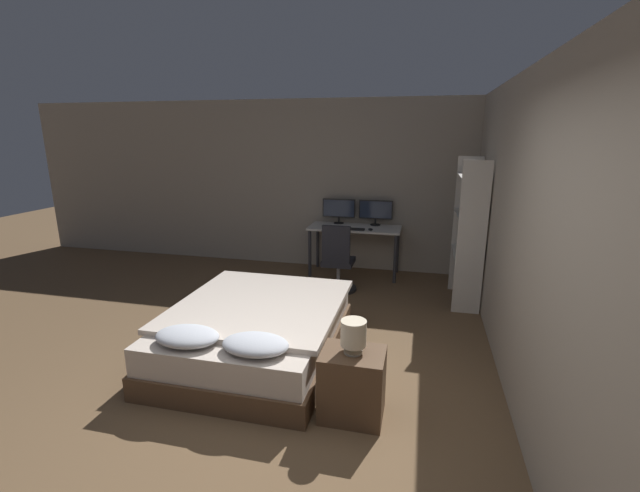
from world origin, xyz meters
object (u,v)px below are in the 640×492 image
object	(u,v)px
computer_mouse	(370,229)
bedside_lamp	(353,334)
bed	(256,331)
monitor_right	(376,211)
nightstand	(352,384)
desk	(355,233)
keyboard	(353,229)
monitor_left	(339,209)
bookshelf	(470,226)
office_chair	(338,266)

from	to	relation	value
computer_mouse	bedside_lamp	bearing A→B (deg)	-85.13
bed	bedside_lamp	xyz separation A→B (m)	(1.09, -0.71, 0.44)
monitor_right	computer_mouse	xyz separation A→B (m)	(-0.03, -0.41, -0.21)
nightstand	desk	xyz separation A→B (m)	(-0.55, 3.49, 0.39)
nightstand	bedside_lamp	size ratio (longest dim) A/B	2.08
keyboard	bed	bearing A→B (deg)	-101.80
nightstand	monitor_left	distance (m)	3.85
bedside_lamp	monitor_left	world-z (taller)	monitor_left
monitor_right	computer_mouse	world-z (taller)	monitor_right
nightstand	desk	world-z (taller)	desk
keyboard	bookshelf	xyz separation A→B (m)	(1.59, -0.65, 0.26)
monitor_left	office_chair	distance (m)	1.19
office_chair	desk	bearing A→B (deg)	82.26
bedside_lamp	monitor_right	world-z (taller)	monitor_right
nightstand	monitor_right	xyz separation A→B (m)	(-0.25, 3.69, 0.72)
bedside_lamp	keyboard	xyz separation A→B (m)	(-0.55, 3.28, 0.07)
monitor_right	computer_mouse	bearing A→B (deg)	-93.56
bookshelf	office_chair	bearing A→B (deg)	178.02
nightstand	computer_mouse	world-z (taller)	computer_mouse
monitor_right	office_chair	distance (m)	1.24
monitor_right	monitor_left	bearing A→B (deg)	180.00
nightstand	bedside_lamp	xyz separation A→B (m)	(0.00, 0.00, 0.43)
desk	bookshelf	size ratio (longest dim) A/B	0.75
desk	keyboard	distance (m)	0.23
desk	bedside_lamp	bearing A→B (deg)	-81.06
bed	bedside_lamp	size ratio (longest dim) A/B	7.66
bed	monitor_left	distance (m)	3.08
computer_mouse	office_chair	size ratio (longest dim) A/B	0.07
nightstand	computer_mouse	xyz separation A→B (m)	(-0.28, 3.28, 0.51)
office_chair	bookshelf	world-z (taller)	bookshelf
desk	monitor_right	bearing A→B (deg)	34.87
desk	bookshelf	bearing A→B (deg)	-28.10
nightstand	office_chair	world-z (taller)	office_chair
office_chair	bed	bearing A→B (deg)	-102.23
monitor_right	keyboard	size ratio (longest dim) A/B	1.47
bedside_lamp	monitor_right	bearing A→B (deg)	93.95
bedside_lamp	monitor_left	distance (m)	3.80
monitor_right	bed	bearing A→B (deg)	-105.59
keyboard	bookshelf	distance (m)	1.74
nightstand	bedside_lamp	distance (m)	0.43
nightstand	bookshelf	size ratio (longest dim) A/B	0.29
bed	desk	distance (m)	2.85
bedside_lamp	bookshelf	world-z (taller)	bookshelf
monitor_right	office_chair	xyz separation A→B (m)	(-0.40, -1.00, -0.63)
bookshelf	monitor_right	bearing A→B (deg)	140.93
bed	bedside_lamp	bearing A→B (deg)	-33.25
nightstand	computer_mouse	distance (m)	3.34
nightstand	office_chair	distance (m)	2.77
bedside_lamp	monitor_left	xyz separation A→B (m)	(-0.84, 3.69, 0.29)
nightstand	bookshelf	distance (m)	2.94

